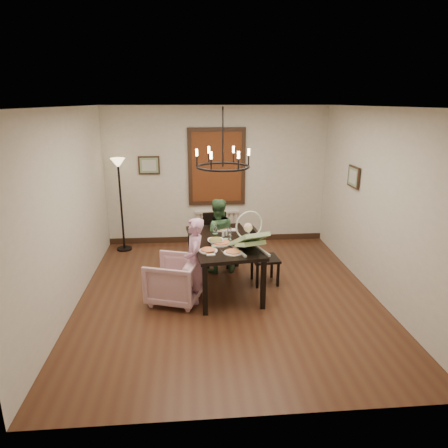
{
  "coord_description": "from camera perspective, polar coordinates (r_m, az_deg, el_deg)",
  "views": [
    {
      "loc": [
        -0.52,
        -5.55,
        2.87
      ],
      "look_at": [
        -0.03,
        0.33,
        1.05
      ],
      "focal_mm": 32.0,
      "sensor_mm": 36.0,
      "label": 1
    }
  ],
  "objects": [
    {
      "name": "radiator",
      "position": [
        8.43,
        -1.0,
        -0.24
      ],
      "size": [
        0.92,
        0.12,
        0.62
      ],
      "primitive_type": null,
      "color": "silver",
      "rests_on": "room_shell"
    },
    {
      "name": "window_blinds",
      "position": [
        8.13,
        -1.04,
        8.15
      ],
      "size": [
        1.0,
        0.03,
        1.4
      ],
      "primitive_type": "cube",
      "color": "brown",
      "rests_on": "room_shell"
    },
    {
      "name": "chair_far",
      "position": [
        7.14,
        -1.12,
        -2.39
      ],
      "size": [
        0.46,
        0.46,
        0.96
      ],
      "primitive_type": null,
      "rotation": [
        0.0,
        0.0,
        0.09
      ],
      "color": "black",
      "rests_on": "room_shell"
    },
    {
      "name": "elderly_woman",
      "position": [
        5.9,
        -4.21,
        -6.25
      ],
      "size": [
        0.27,
        0.4,
        1.07
      ],
      "primitive_type": "imported",
      "rotation": [
        0.0,
        0.0,
        -1.6
      ],
      "color": "#CF92B6",
      "rests_on": "room_shell"
    },
    {
      "name": "dining_table",
      "position": [
        6.23,
        -0.15,
        -3.1
      ],
      "size": [
        1.16,
        1.81,
        0.8
      ],
      "rotation": [
        0.0,
        0.0,
        0.13
      ],
      "color": "black",
      "rests_on": "room_shell"
    },
    {
      "name": "armchair",
      "position": [
        6.02,
        -7.09,
        -7.9
      ],
      "size": [
        0.93,
        0.92,
        0.68
      ],
      "primitive_type": "imported",
      "rotation": [
        0.0,
        0.0,
        -1.89
      ],
      "color": "#D2A1B8",
      "rests_on": "room_shell"
    },
    {
      "name": "chandelier",
      "position": [
        5.92,
        -0.16,
        8.2
      ],
      "size": [
        0.8,
        0.8,
        0.04
      ],
      "primitive_type": "torus",
      "color": "black",
      "rests_on": "room_shell"
    },
    {
      "name": "drinking_glass",
      "position": [
        6.1,
        0.82,
        -2.09
      ],
      "size": [
        0.06,
        0.06,
        0.12
      ],
      "primitive_type": "cylinder",
      "color": "silver",
      "rests_on": "dining_table"
    },
    {
      "name": "seated_man",
      "position": [
        6.9,
        -0.97,
        -2.57
      ],
      "size": [
        0.56,
        0.46,
        1.08
      ],
      "primitive_type": "imported",
      "rotation": [
        0.0,
        0.0,
        3.23
      ],
      "color": "#375D38",
      "rests_on": "room_shell"
    },
    {
      "name": "baby_bouncer",
      "position": [
        5.74,
        3.65,
        -1.93
      ],
      "size": [
        0.6,
        0.72,
        0.4
      ],
      "primitive_type": null,
      "rotation": [
        0.0,
        0.0,
        0.3
      ],
      "color": "#B7E79F",
      "rests_on": "dining_table"
    },
    {
      "name": "picture_back",
      "position": [
        8.16,
        -10.65,
        8.25
      ],
      "size": [
        0.42,
        0.03,
        0.36
      ],
      "primitive_type": "cube",
      "color": "black",
      "rests_on": "room_shell"
    },
    {
      "name": "floor_lamp",
      "position": [
        8.07,
        -14.47,
        2.46
      ],
      "size": [
        0.3,
        0.3,
        1.8
      ],
      "primitive_type": null,
      "color": "black",
      "rests_on": "room_shell"
    },
    {
      "name": "picture_right",
      "position": [
        7.11,
        18.02,
        6.43
      ],
      "size": [
        0.03,
        0.42,
        0.36
      ],
      "primitive_type": "cube",
      "rotation": [
        0.0,
        0.0,
        1.57
      ],
      "color": "black",
      "rests_on": "room_shell"
    },
    {
      "name": "room_shell",
      "position": [
        6.12,
        0.26,
        3.25
      ],
      "size": [
        4.51,
        5.0,
        2.81
      ],
      "color": "#4D2D1A",
      "rests_on": "ground"
    },
    {
      "name": "salad_bowl",
      "position": [
        6.08,
        -1.21,
        -2.43
      ],
      "size": [
        0.29,
        0.29,
        0.07
      ],
      "primitive_type": "imported",
      "color": "white",
      "rests_on": "dining_table"
    },
    {
      "name": "pizza_platter",
      "position": [
        6.04,
        -0.46,
        -2.7
      ],
      "size": [
        0.3,
        0.3,
        0.04
      ],
      "primitive_type": "cylinder",
      "color": "tan",
      "rests_on": "dining_table"
    },
    {
      "name": "chair_right",
      "position": [
        6.51,
        5.91,
        -4.5
      ],
      "size": [
        0.46,
        0.46,
        0.96
      ],
      "primitive_type": null,
      "rotation": [
        0.0,
        0.0,
        1.67
      ],
      "color": "black",
      "rests_on": "room_shell"
    }
  ]
}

